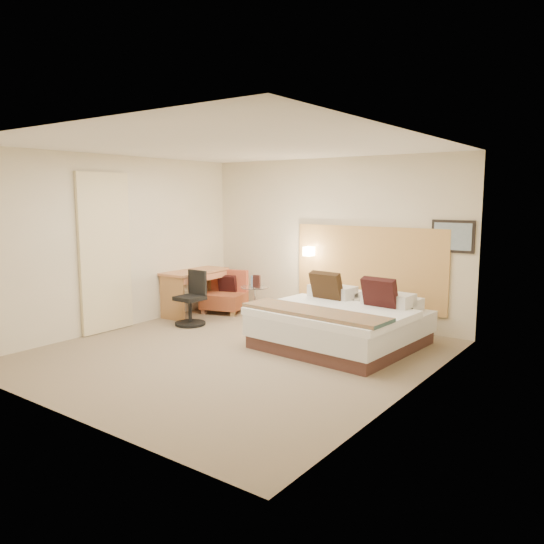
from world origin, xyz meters
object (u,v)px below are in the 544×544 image
Objects in this scene: desk_chair at (192,303)px; bed at (342,323)px; lounge_chair at (225,296)px; desk at (196,280)px; side_table at (255,300)px.

bed is at bearing 7.95° from desk_chair.
desk reaches higher than lounge_chair.
bed is 3.08m from desk.
bed is at bearing -17.56° from side_table.
desk reaches higher than side_table.
desk_chair is (-0.51, -1.00, 0.06)m from side_table.
desk is at bearing -159.16° from side_table.
desk is at bearing 175.15° from bed.
bed is 2.58m from desk_chair.
bed is at bearing -4.85° from desk.
bed is 2.14m from side_table.
desk is (-1.02, -0.39, 0.32)m from side_table.
bed is 3.95× the size of side_table.
lounge_chair is (-2.76, 0.70, -0.02)m from bed.
desk_chair reaches higher than desk.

